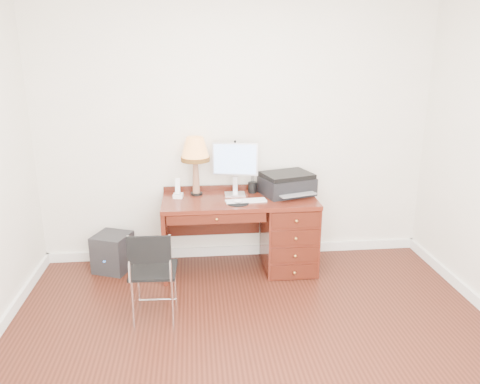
{
  "coord_description": "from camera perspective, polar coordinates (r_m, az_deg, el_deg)",
  "views": [
    {
      "loc": [
        -0.43,
        -2.93,
        2.14
      ],
      "look_at": [
        -0.01,
        1.2,
        0.88
      ],
      "focal_mm": 35.0,
      "sensor_mm": 36.0,
      "label": 1
    }
  ],
  "objects": [
    {
      "name": "mouse_pad",
      "position": [
        4.42,
        -0.27,
        -1.26
      ],
      "size": [
        0.21,
        0.21,
        0.04
      ],
      "color": "black",
      "rests_on": "desk"
    },
    {
      "name": "room_shell",
      "position": [
        4.15,
        1.01,
        -13.3
      ],
      "size": [
        4.0,
        4.0,
        4.0
      ],
      "color": "white",
      "rests_on": "ground"
    },
    {
      "name": "desk",
      "position": [
        4.73,
        3.82,
        -4.54
      ],
      "size": [
        1.5,
        0.67,
        0.75
      ],
      "color": "#561D12",
      "rests_on": "ground"
    },
    {
      "name": "monitor",
      "position": [
        4.63,
        -0.66,
        3.68
      ],
      "size": [
        0.45,
        0.18,
        0.52
      ],
      "rotation": [
        0.0,
        0.0,
        -0.2
      ],
      "color": "silver",
      "rests_on": "desk"
    },
    {
      "name": "equipment_box",
      "position": [
        4.91,
        -15.23,
        -7.1
      ],
      "size": [
        0.42,
        0.42,
        0.38
      ],
      "primitive_type": "cube",
      "rotation": [
        0.0,
        0.0,
        -0.38
      ],
      "color": "black",
      "rests_on": "ground"
    },
    {
      "name": "pen_cup",
      "position": [
        4.74,
        1.52,
        0.56
      ],
      "size": [
        0.09,
        0.09,
        0.11
      ],
      "primitive_type": "cylinder",
      "color": "black",
      "rests_on": "desk"
    },
    {
      "name": "ground",
      "position": [
        3.66,
        2.23,
        -18.93
      ],
      "size": [
        4.0,
        4.0,
        0.0
      ],
      "primitive_type": "plane",
      "color": "black",
      "rests_on": "ground"
    },
    {
      "name": "keyboard",
      "position": [
        4.47,
        0.72,
        -1.09
      ],
      "size": [
        0.4,
        0.15,
        0.01
      ],
      "primitive_type": "cube",
      "rotation": [
        0.0,
        0.0,
        0.1
      ],
      "color": "white",
      "rests_on": "desk"
    },
    {
      "name": "leg_lamp",
      "position": [
        4.6,
        -5.48,
        4.78
      ],
      "size": [
        0.29,
        0.29,
        0.58
      ],
      "color": "black",
      "rests_on": "desk"
    },
    {
      "name": "chair",
      "position": [
        3.86,
        -10.62,
        -8.95
      ],
      "size": [
        0.38,
        0.38,
        0.79
      ],
      "rotation": [
        0.0,
        0.0,
        -0.03
      ],
      "color": "black",
      "rests_on": "ground"
    },
    {
      "name": "phone",
      "position": [
        4.62,
        -7.57,
        -0.01
      ],
      "size": [
        0.1,
        0.1,
        0.19
      ],
      "rotation": [
        0.0,
        0.0,
        -0.12
      ],
      "color": "white",
      "rests_on": "desk"
    },
    {
      "name": "printer",
      "position": [
        4.71,
        5.73,
        1.03
      ],
      "size": [
        0.58,
        0.51,
        0.22
      ],
      "rotation": [
        0.0,
        0.0,
        0.3
      ],
      "color": "black",
      "rests_on": "desk"
    }
  ]
}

